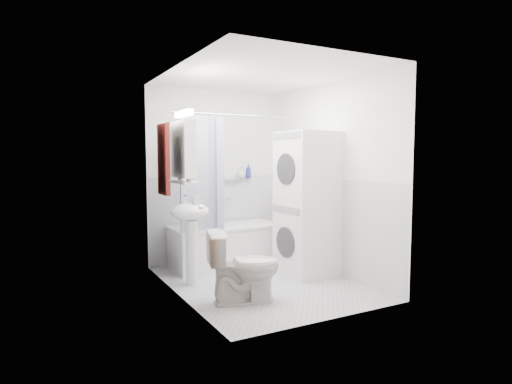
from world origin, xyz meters
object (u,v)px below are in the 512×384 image
bathtub (225,243)px  sink (191,224)px  toilet (244,267)px  washer_dryer (307,204)px

bathtub → sink: 1.01m
sink → toilet: size_ratio=1.42×
sink → washer_dryer: 1.47m
sink → toilet: bearing=-71.1°
toilet → washer_dryer: bearing=-50.1°
bathtub → sink: sink is taller
washer_dryer → toilet: size_ratio=2.42×
sink → bathtub: bearing=40.7°
washer_dryer → bathtub: bearing=127.8°
bathtub → washer_dryer: size_ratio=0.81×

